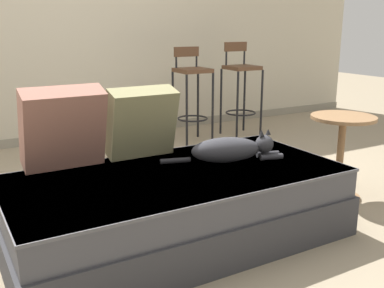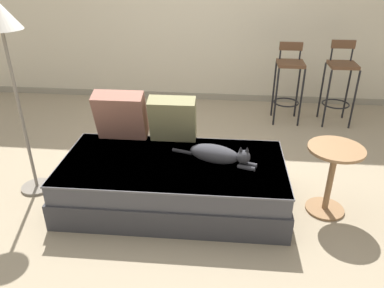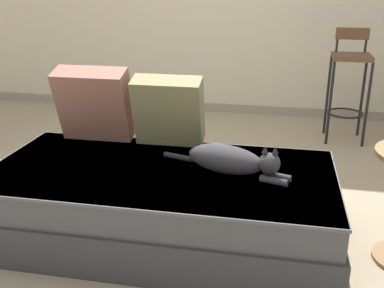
# 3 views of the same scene
# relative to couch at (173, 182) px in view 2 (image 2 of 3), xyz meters

# --- Properties ---
(ground_plane) EXTENTS (16.00, 16.00, 0.00)m
(ground_plane) POSITION_rel_couch_xyz_m (0.00, 0.40, -0.21)
(ground_plane) COLOR gray
(ground_plane) RESTS_ON ground
(wall_back_panel) EXTENTS (8.00, 0.10, 2.60)m
(wall_back_panel) POSITION_rel_couch_xyz_m (0.00, 2.65, 1.09)
(wall_back_panel) COLOR beige
(wall_back_panel) RESTS_ON ground
(wall_baseboard_trim) EXTENTS (8.00, 0.02, 0.09)m
(wall_baseboard_trim) POSITION_rel_couch_xyz_m (0.00, 2.60, -0.16)
(wall_baseboard_trim) COLOR gray
(wall_baseboard_trim) RESTS_ON ground
(couch) EXTENTS (1.90, 0.97, 0.41)m
(couch) POSITION_rel_couch_xyz_m (0.00, 0.00, 0.00)
(couch) COLOR #353539
(couch) RESTS_ON ground
(throw_pillow_corner) EXTENTS (0.45, 0.28, 0.47)m
(throw_pillow_corner) POSITION_rel_couch_xyz_m (-0.52, 0.37, 0.44)
(throw_pillow_corner) COLOR #936051
(throw_pillow_corner) RESTS_ON couch
(throw_pillow_middle) EXTENTS (0.42, 0.26, 0.44)m
(throw_pillow_middle) POSITION_rel_couch_xyz_m (-0.05, 0.38, 0.42)
(throw_pillow_middle) COLOR #847F56
(throw_pillow_middle) RESTS_ON couch
(cat) EXTENTS (0.72, 0.30, 0.19)m
(cat) POSITION_rel_couch_xyz_m (0.37, 0.02, 0.27)
(cat) COLOR #333338
(cat) RESTS_ON couch
(bar_stool_near_window) EXTENTS (0.33, 0.33, 0.98)m
(bar_stool_near_window) POSITION_rel_couch_xyz_m (1.17, 1.92, 0.38)
(bar_stool_near_window) COLOR black
(bar_stool_near_window) RESTS_ON ground
(bar_stool_by_doorway) EXTENTS (0.34, 0.34, 1.02)m
(bar_stool_by_doorway) POSITION_rel_couch_xyz_m (1.78, 1.92, 0.38)
(bar_stool_by_doorway) COLOR black
(bar_stool_by_doorway) RESTS_ON ground
(side_table) EXTENTS (0.44, 0.44, 0.60)m
(side_table) POSITION_rel_couch_xyz_m (1.29, 0.02, 0.18)
(side_table) COLOR olive
(side_table) RESTS_ON ground
(floor_lamp) EXTENTS (0.32, 0.32, 1.65)m
(floor_lamp) POSITION_rel_couch_xyz_m (-1.29, 0.08, 1.19)
(floor_lamp) COLOR slate
(floor_lamp) RESTS_ON ground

